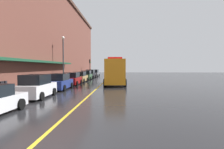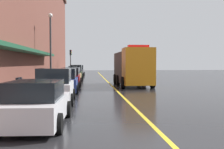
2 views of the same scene
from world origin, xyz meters
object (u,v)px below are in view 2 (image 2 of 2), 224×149
object	(u,v)px
parking_meter_2	(46,78)
street_lamp_left	(50,41)
parked_car_7	(78,71)
parking_meter_4	(18,87)
parking_meter_1	(50,76)
parked_car_1	(55,87)
parked_car_3	(70,78)
traffic_light_near	(71,57)
parked_car_4	(72,76)
parking_meter_3	(18,87)
parked_car_6	(76,72)
parked_car_5	(75,73)
parking_meter_0	(20,86)
parked_car_2	(64,81)
utility_truck	(132,67)
parked_car_0	(37,104)

from	to	relation	value
parking_meter_2	street_lamp_left	size ratio (longest dim) A/B	0.19
parked_car_7	parking_meter_4	world-z (taller)	parked_car_7
parking_meter_2	parking_meter_4	bearing A→B (deg)	-90.00
parked_car_7	parking_meter_2	distance (m)	26.66
parking_meter_1	parked_car_1	bearing A→B (deg)	-80.16
parked_car_3	street_lamp_left	xyz separation A→B (m)	(-2.07, 2.52, 3.59)
parked_car_1	traffic_light_near	size ratio (longest dim) A/B	0.96
parked_car_4	parking_meter_3	bearing A→B (deg)	176.10
parked_car_6	parked_car_7	xyz separation A→B (m)	(0.09, 6.18, -0.02)
parking_meter_3	street_lamp_left	distance (m)	15.40
parked_car_4	street_lamp_left	xyz separation A→B (m)	(-1.98, -2.41, 3.60)
parked_car_7	parked_car_5	bearing A→B (deg)	-179.26
parking_meter_2	parked_car_6	bearing A→B (deg)	86.37
parked_car_4	parked_car_6	distance (m)	10.97
street_lamp_left	traffic_light_near	size ratio (longest dim) A/B	1.61
parking_meter_0	parked_car_6	bearing A→B (deg)	87.35
parking_meter_2	parking_meter_4	size ratio (longest dim) A/B	1.00
parked_car_2	parked_car_3	world-z (taller)	parked_car_2
utility_truck	parked_car_1	bearing A→B (deg)	-29.61
parked_car_0	parking_meter_4	distance (m)	3.44
parked_car_6	parking_meter_1	xyz separation A→B (m)	(-1.30, -18.34, 0.17)
parked_car_1	parked_car_7	size ratio (longest dim) A/B	0.89
parked_car_2	traffic_light_near	bearing A→B (deg)	2.17
parked_car_2	parked_car_4	bearing A→B (deg)	-0.59
parking_meter_4	street_lamp_left	xyz separation A→B (m)	(-0.60, 15.16, 3.34)
parked_car_0	parked_car_6	bearing A→B (deg)	1.90
parked_car_2	parked_car_1	bearing A→B (deg)	179.40
parking_meter_1	parking_meter_0	bearing A→B (deg)	-90.00
street_lamp_left	parking_meter_4	bearing A→B (deg)	-87.73
parking_meter_4	traffic_light_near	distance (m)	34.98
parked_car_3	parked_car_2	bearing A→B (deg)	178.43
parked_car_0	parking_meter_4	bearing A→B (deg)	26.17
parked_car_4	traffic_light_near	bearing A→B (deg)	4.98
parked_car_7	parking_meter_1	xyz separation A→B (m)	(-1.39, -24.52, 0.20)
parked_car_2	parking_meter_2	size ratio (longest dim) A/B	3.42
parked_car_1	parking_meter_4	bearing A→B (deg)	147.60
parked_car_2	parked_car_4	distance (m)	10.02
parking_meter_2	parking_meter_4	distance (m)	8.09
parked_car_2	parking_meter_3	size ratio (longest dim) A/B	3.42
utility_truck	street_lamp_left	bearing A→B (deg)	-104.62
parked_car_2	parked_car_5	size ratio (longest dim) A/B	0.98
parked_car_2	parking_meter_1	xyz separation A→B (m)	(-1.38, 2.65, 0.24)
parked_car_3	parking_meter_1	bearing A→B (deg)	148.34
utility_truck	street_lamp_left	distance (m)	8.53
parked_car_5	parking_meter_4	xyz separation A→B (m)	(-1.40, -23.09, 0.23)
parked_car_6	parked_car_0	bearing A→B (deg)	-178.37
parked_car_4	parking_meter_0	xyz separation A→B (m)	(-1.38, -17.09, 0.26)
parking_meter_0	parking_meter_2	size ratio (longest dim) A/B	1.00
parking_meter_0	parking_meter_4	distance (m)	0.48
street_lamp_left	parked_car_1	bearing A→B (deg)	-81.29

